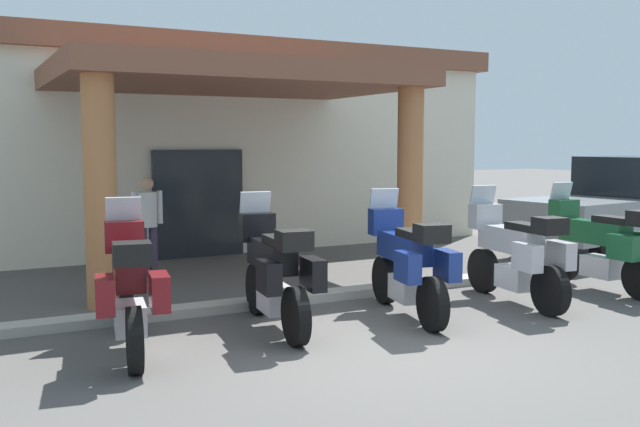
# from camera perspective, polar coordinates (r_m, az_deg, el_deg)

# --- Properties ---
(ground_plane) EXTENTS (80.00, 80.00, 0.00)m
(ground_plane) POSITION_cam_1_polar(r_m,az_deg,el_deg) (7.90, 5.89, -10.75)
(ground_plane) COLOR #514F4C
(motel_building) EXTENTS (14.24, 10.60, 4.34)m
(motel_building) POSITION_cam_1_polar(r_m,az_deg,el_deg) (16.92, -12.99, 5.50)
(motel_building) COLOR silver
(motel_building) RESTS_ON ground_plane
(motorcycle_maroon) EXTENTS (0.82, 2.21, 1.61)m
(motorcycle_maroon) POSITION_cam_1_polar(r_m,az_deg,el_deg) (7.83, -15.10, -5.79)
(motorcycle_maroon) COLOR black
(motorcycle_maroon) RESTS_ON ground_plane
(motorcycle_black) EXTENTS (0.75, 2.21, 1.61)m
(motorcycle_black) POSITION_cam_1_polar(r_m,az_deg,el_deg) (8.50, -3.62, -4.70)
(motorcycle_black) COLOR black
(motorcycle_black) RESTS_ON ground_plane
(motorcycle_blue) EXTENTS (0.88, 2.20, 1.61)m
(motorcycle_blue) POSITION_cam_1_polar(r_m,az_deg,el_deg) (9.15, 7.08, -3.98)
(motorcycle_blue) COLOR black
(motorcycle_blue) RESTS_ON ground_plane
(motorcycle_silver) EXTENTS (0.77, 2.21, 1.61)m
(motorcycle_silver) POSITION_cam_1_polar(r_m,az_deg,el_deg) (10.19, 15.51, -3.16)
(motorcycle_silver) COLOR black
(motorcycle_silver) RESTS_ON ground_plane
(motorcycle_green) EXTENTS (0.70, 2.21, 1.61)m
(motorcycle_green) POSITION_cam_1_polar(r_m,az_deg,el_deg) (11.48, 21.76, -2.38)
(motorcycle_green) COLOR black
(motorcycle_green) RESTS_ON ground_plane
(pedestrian) EXTENTS (0.53, 0.32, 1.67)m
(pedestrian) POSITION_cam_1_polar(r_m,az_deg,el_deg) (12.21, -13.72, -0.42)
(pedestrian) COLOR #3F334C
(pedestrian) RESTS_ON ground_plane
(pickup_truck_gray) EXTENTS (5.43, 2.67, 1.95)m
(pickup_truck_gray) POSITION_cam_1_polar(r_m,az_deg,el_deg) (15.77, 23.16, 0.54)
(pickup_truck_gray) COLOR black
(pickup_truck_gray) RESTS_ON ground_plane
(curb_strip) EXTENTS (10.79, 0.36, 0.12)m
(curb_strip) POSITION_cam_1_polar(r_m,az_deg,el_deg) (10.41, 2.82, -6.34)
(curb_strip) COLOR #ADA89E
(curb_strip) RESTS_ON ground_plane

